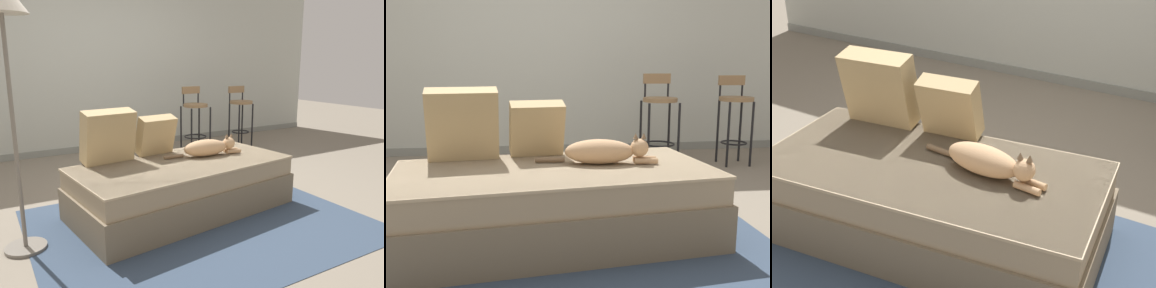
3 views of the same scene
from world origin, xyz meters
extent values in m
plane|color=slate|center=(0.00, 0.00, 0.00)|extent=(16.00, 16.00, 0.00)
cube|color=#B7BCB2|center=(0.00, 2.25, 1.30)|extent=(8.00, 0.10, 2.60)
cube|color=gray|center=(0.00, 2.20, 0.04)|extent=(8.00, 0.02, 0.09)
cube|color=#334256|center=(0.00, -0.70, 0.00)|extent=(2.56, 2.00, 0.01)
cube|color=#766750|center=(0.00, -0.40, 0.14)|extent=(1.95, 1.13, 0.27)
cube|color=#9E896B|center=(0.00, -0.40, 0.36)|extent=(1.91, 1.08, 0.17)
cube|color=tan|center=(0.00, -0.40, 0.43)|extent=(1.92, 1.10, 0.02)
cube|color=tan|center=(-0.55, -0.11, 0.67)|extent=(0.46, 0.29, 0.45)
cube|color=tan|center=(-0.09, -0.06, 0.62)|extent=(0.37, 0.26, 0.37)
ellipsoid|color=tan|center=(0.28, -0.32, 0.52)|extent=(0.43, 0.21, 0.15)
sphere|color=tan|center=(0.52, -0.35, 0.54)|extent=(0.11, 0.11, 0.11)
cone|color=brown|center=(0.49, -0.35, 0.61)|extent=(0.03, 0.03, 0.04)
cone|color=brown|center=(0.54, -0.35, 0.61)|extent=(0.03, 0.03, 0.04)
cylinder|color=tan|center=(0.55, -0.38, 0.46)|extent=(0.14, 0.05, 0.04)
cylinder|color=tan|center=(0.56, -0.32, 0.46)|extent=(0.14, 0.05, 0.04)
cylinder|color=brown|center=(-0.02, -0.27, 0.46)|extent=(0.18, 0.05, 0.03)
cylinder|color=black|center=(1.02, 1.22, 0.33)|extent=(0.02, 0.02, 0.66)
cylinder|color=black|center=(1.33, 1.22, 0.33)|extent=(0.02, 0.02, 0.66)
cylinder|color=black|center=(1.02, 1.52, 0.33)|extent=(0.02, 0.02, 0.66)
cylinder|color=black|center=(1.33, 1.52, 0.33)|extent=(0.02, 0.02, 0.66)
torus|color=black|center=(1.17, 1.37, 0.23)|extent=(0.32, 0.32, 0.02)
cylinder|color=olive|center=(1.17, 1.37, 0.68)|extent=(0.34, 0.34, 0.04)
cylinder|color=black|center=(1.05, 1.50, 0.77)|extent=(0.02, 0.02, 0.22)
cylinder|color=black|center=(1.29, 1.50, 0.77)|extent=(0.02, 0.02, 0.22)
cube|color=olive|center=(1.17, 1.50, 0.88)|extent=(0.28, 0.03, 0.10)
cylinder|color=black|center=(1.85, 1.25, 0.33)|extent=(0.02, 0.02, 0.66)
cylinder|color=black|center=(2.09, 1.25, 0.33)|extent=(0.02, 0.02, 0.66)
cylinder|color=black|center=(1.85, 1.50, 0.33)|extent=(0.02, 0.02, 0.66)
cylinder|color=black|center=(2.09, 1.50, 0.33)|extent=(0.02, 0.02, 0.66)
torus|color=black|center=(1.97, 1.37, 0.23)|extent=(0.27, 0.27, 0.02)
cylinder|color=olive|center=(1.97, 1.37, 0.68)|extent=(0.34, 0.34, 0.04)
cylinder|color=black|center=(1.85, 1.50, 0.76)|extent=(0.02, 0.02, 0.20)
cylinder|color=black|center=(2.09, 1.50, 0.76)|extent=(0.02, 0.02, 0.20)
cube|color=olive|center=(1.97, 1.50, 0.86)|extent=(0.28, 0.03, 0.10)
camera|label=1|loc=(-1.47, -3.11, 1.29)|focal=35.00mm
camera|label=2|loc=(-0.17, -2.94, 1.06)|focal=42.00mm
camera|label=3|loc=(1.43, -2.41, 1.83)|focal=50.00mm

